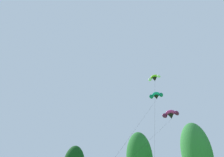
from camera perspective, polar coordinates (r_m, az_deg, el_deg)
treeline_tree_e at (r=43.87m, az=23.62°, el=-19.26°), size 5.82×5.82×14.87m
parafoil_kite_high_teal at (r=33.14m, az=12.87°, el=-4.98°), size 9.40×12.48×15.55m
parafoil_kite_mid_lime_white at (r=31.41m, az=12.36°, el=0.14°), size 3.22×10.14×17.20m
parafoil_kite_far_magenta at (r=33.81m, az=16.88°, el=-10.09°), size 11.74×14.44×12.87m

